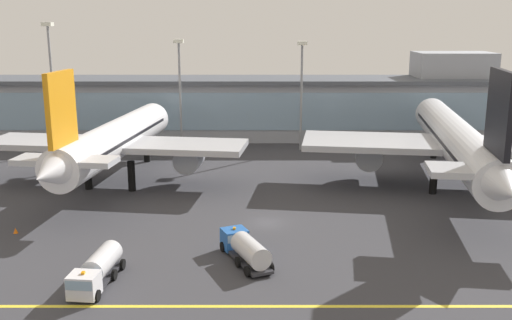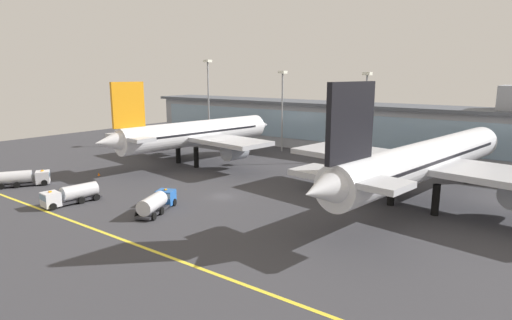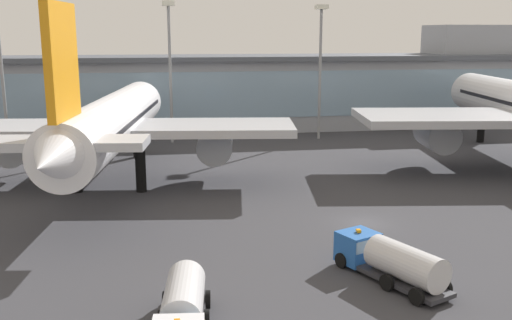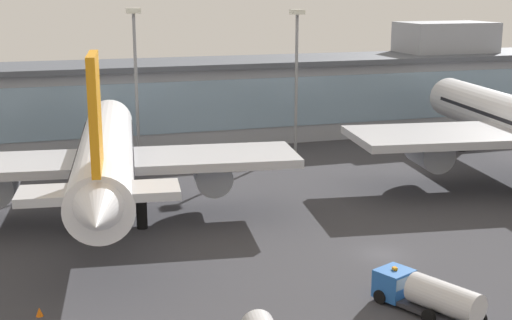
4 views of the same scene
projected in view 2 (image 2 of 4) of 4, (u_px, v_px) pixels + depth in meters
The scene contains 12 objects.
ground_plane at pixel (222, 197), 72.72m from camera, with size 188.43×188.43×0.00m, color #38383D.
taxiway_centreline_stripe at pixel (110, 235), 55.47m from camera, with size 150.75×0.50×0.01m, color yellow.
terminal_building at pixel (363, 126), 112.41m from camera, with size 137.59×14.00×17.94m.
airliner_near_left at pixel (196, 134), 98.23m from camera, with size 40.43×48.16×18.85m.
airliner_near_right at pixel (425, 161), 66.72m from camera, with size 46.58×59.81×19.57m.
fuel_tanker_truck at pixel (25, 178), 79.50m from camera, with size 6.79×8.98×2.90m.
baggage_tug_near at pixel (157, 202), 64.69m from camera, with size 5.89×9.26×2.90m.
service_truck_far at pixel (70, 195), 68.41m from camera, with size 3.76×9.25×2.90m.
apron_light_mast_west at pixel (366, 103), 98.54m from camera, with size 1.80×1.80×20.75m.
apron_light_mast_centre at pixel (208, 90), 123.00m from camera, with size 1.80×1.80×24.23m.
apron_light_mast_east at pixel (282, 98), 112.41m from camera, with size 1.80×1.80×21.11m.
safety_cone at pixel (99, 174), 87.47m from camera, with size 0.54×0.54×0.68m, color orange.
Camera 2 is at (46.60, -52.61, 20.51)m, focal length 30.17 mm.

